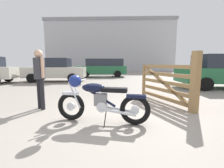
{
  "coord_description": "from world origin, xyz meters",
  "views": [
    {
      "loc": [
        0.22,
        -3.68,
        1.28
      ],
      "look_at": [
        0.22,
        0.97,
        0.67
      ],
      "focal_mm": 25.01,
      "sensor_mm": 36.0,
      "label": 1
    }
  ],
  "objects_px": {
    "red_hatchback_near": "(103,67)",
    "silver_sedan_mid": "(56,70)",
    "timber_gate": "(170,82)",
    "bystander": "(40,73)",
    "vintage_motorcycle": "(99,100)"
  },
  "relations": [
    {
      "from": "bystander",
      "to": "timber_gate",
      "type": "bearing_deg",
      "value": 138.28
    },
    {
      "from": "timber_gate",
      "to": "bystander",
      "type": "distance_m",
      "value": 3.87
    },
    {
      "from": "red_hatchback_near",
      "to": "silver_sedan_mid",
      "type": "bearing_deg",
      "value": 48.03
    },
    {
      "from": "bystander",
      "to": "silver_sedan_mid",
      "type": "xyz_separation_m",
      "value": [
        -2.07,
        6.98,
        -0.18
      ]
    },
    {
      "from": "vintage_motorcycle",
      "to": "red_hatchback_near",
      "type": "relative_size",
      "value": 0.43
    },
    {
      "from": "silver_sedan_mid",
      "to": "bystander",
      "type": "bearing_deg",
      "value": 104.03
    },
    {
      "from": "red_hatchback_near",
      "to": "silver_sedan_mid",
      "type": "relative_size",
      "value": 1.12
    },
    {
      "from": "bystander",
      "to": "red_hatchback_near",
      "type": "distance_m",
      "value": 10.99
    },
    {
      "from": "bystander",
      "to": "silver_sedan_mid",
      "type": "relative_size",
      "value": 0.39
    },
    {
      "from": "vintage_motorcycle",
      "to": "timber_gate",
      "type": "xyz_separation_m",
      "value": [
        2.09,
        1.56,
        0.21
      ]
    },
    {
      "from": "timber_gate",
      "to": "red_hatchback_near",
      "type": "height_order",
      "value": "red_hatchback_near"
    },
    {
      "from": "timber_gate",
      "to": "silver_sedan_mid",
      "type": "distance_m",
      "value": 8.74
    },
    {
      "from": "timber_gate",
      "to": "red_hatchback_near",
      "type": "bearing_deg",
      "value": -6.42
    },
    {
      "from": "silver_sedan_mid",
      "to": "timber_gate",
      "type": "bearing_deg",
      "value": 129.9
    },
    {
      "from": "bystander",
      "to": "red_hatchback_near",
      "type": "height_order",
      "value": "red_hatchback_near"
    }
  ]
}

